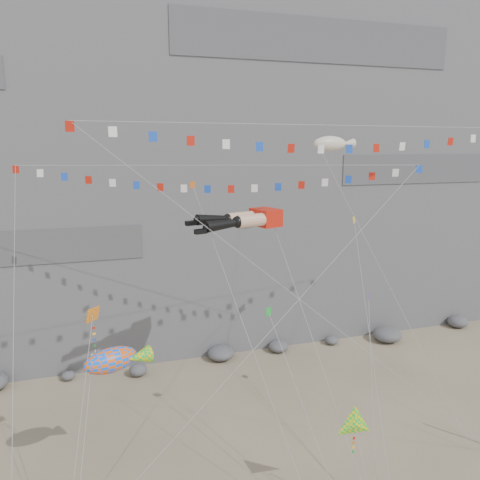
{
  "coord_description": "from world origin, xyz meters",
  "views": [
    {
      "loc": [
        -10.57,
        -23.99,
        20.54
      ],
      "look_at": [
        -0.49,
        9.0,
        13.46
      ],
      "focal_mm": 35.0,
      "sensor_mm": 36.0,
      "label": 1
    }
  ],
  "objects": [
    {
      "name": "ground",
      "position": [
        0.0,
        0.0,
        0.0
      ],
      "size": [
        120.0,
        120.0,
        0.0
      ],
      "primitive_type": "plane",
      "color": "gray",
      "rests_on": "ground"
    },
    {
      "name": "cliff",
      "position": [
        0.0,
        32.0,
        25.0
      ],
      "size": [
        80.0,
        28.0,
        50.0
      ],
      "primitive_type": "cube",
      "color": "slate",
      "rests_on": "ground"
    },
    {
      "name": "talus_boulders",
      "position": [
        0.0,
        17.0,
        0.6
      ],
      "size": [
        60.0,
        3.0,
        1.2
      ],
      "primitive_type": null,
      "color": "#58585C",
      "rests_on": "ground"
    },
    {
      "name": "legs_kite",
      "position": [
        -1.12,
        5.98,
        15.49
      ],
      "size": [
        7.24,
        16.48,
        21.72
      ],
      "rotation": [
        0.0,
        0.0,
        0.3
      ],
      "color": "red",
      "rests_on": "ground"
    },
    {
      "name": "flag_banner_upper",
      "position": [
        -2.27,
        8.3,
        19.06
      ],
      "size": [
        27.45,
        17.41,
        26.7
      ],
      "color": "red",
      "rests_on": "ground"
    },
    {
      "name": "flag_banner_lower",
      "position": [
        4.13,
        3.23,
        21.68
      ],
      "size": [
        31.67,
        6.8,
        24.61
      ],
      "color": "red",
      "rests_on": "ground"
    },
    {
      "name": "harlequin_kite",
      "position": [
        -11.22,
        1.69,
        11.29
      ],
      "size": [
        3.07,
        6.57,
        12.76
      ],
      "color": "red",
      "rests_on": "ground"
    },
    {
      "name": "fish_windsock",
      "position": [
        -10.4,
        1.11,
        8.78
      ],
      "size": [
        4.72,
        7.23,
        10.83
      ],
      "color": "#F6560C",
      "rests_on": "ground"
    },
    {
      "name": "delta_kite",
      "position": [
        2.09,
        -3.96,
        5.57
      ],
      "size": [
        2.23,
        3.72,
        7.11
      ],
      "color": "yellow",
      "rests_on": "ground"
    },
    {
      "name": "blimp_windsock",
      "position": [
        8.11,
        11.61,
        20.54
      ],
      "size": [
        7.03,
        14.04,
        24.82
      ],
      "color": "beige",
      "rests_on": "ground"
    },
    {
      "name": "small_kite_a",
      "position": [
        -4.23,
        7.0,
        17.27
      ],
      "size": [
        4.69,
        12.88,
        22.01
      ],
      "color": "#D95B12",
      "rests_on": "ground"
    },
    {
      "name": "small_kite_b",
      "position": [
        7.62,
        3.9,
        9.63
      ],
      "size": [
        5.36,
        10.03,
        14.38
      ],
      "color": "purple",
      "rests_on": "ground"
    },
    {
      "name": "small_kite_c",
      "position": [
        -0.27,
        3.13,
        9.62
      ],
      "size": [
        1.83,
        11.07,
        14.3
      ],
      "color": "green",
      "rests_on": "ground"
    },
    {
      "name": "small_kite_d",
      "position": [
        8.99,
        8.63,
        14.3
      ],
      "size": [
        6.52,
        16.35,
        22.12
      ],
      "color": "yellow",
      "rests_on": "ground"
    }
  ]
}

